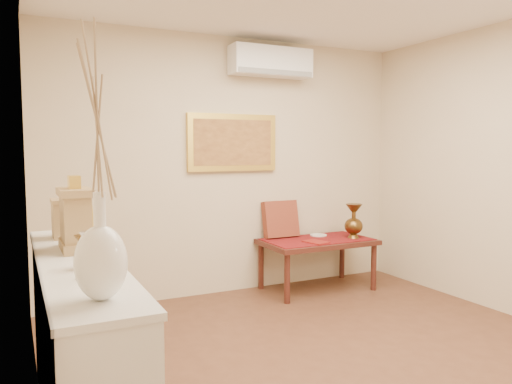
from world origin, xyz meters
TOP-DOWN VIEW (x-y plane):
  - floor at (0.00, 0.00)m, footprint 4.50×4.50m
  - wall_back at (0.00, 2.25)m, footprint 4.00×0.02m
  - wall_left at (-2.00, 0.00)m, footprint 0.02×4.50m
  - white_vase at (-1.82, -0.77)m, footprint 0.19×0.19m
  - candlestick at (-1.83, -0.41)m, footprint 0.10×0.10m
  - brass_urn_small at (-1.81, -0.22)m, footprint 0.09×0.09m
  - table_cloth at (0.85, 1.88)m, footprint 1.14×0.59m
  - brass_urn_tall at (1.25, 1.77)m, footprint 0.20×0.20m
  - plate at (0.97, 2.05)m, footprint 0.19×0.19m
  - menu at (0.73, 1.72)m, footprint 0.23×0.28m
  - cushion at (0.55, 2.16)m, footprint 0.40×0.18m
  - display_ledge at (-1.82, 0.00)m, footprint 0.37×2.02m
  - mantel_clock at (-1.79, 0.25)m, footprint 0.17×0.36m
  - wooden_chest at (-1.81, 0.67)m, footprint 0.16×0.21m
  - low_table at (0.85, 1.88)m, footprint 1.20×0.70m
  - painting at (0.00, 2.22)m, footprint 1.00×0.06m
  - ac_unit at (0.40, 2.12)m, footprint 0.90×0.25m

SIDE VIEW (x-z plane):
  - floor at x=0.00m, z-range 0.00..0.00m
  - low_table at x=0.85m, z-range 0.21..0.76m
  - display_ledge at x=-1.82m, z-range 0.00..0.98m
  - table_cloth at x=0.85m, z-range 0.55..0.56m
  - plate at x=0.97m, z-range 0.56..0.57m
  - menu at x=0.73m, z-range 0.56..0.57m
  - cushion at x=0.55m, z-range 0.55..0.97m
  - brass_urn_tall at x=1.25m, z-range 0.56..1.01m
  - candlestick at x=-1.83m, z-range 0.98..1.18m
  - brass_urn_small at x=-1.81m, z-range 0.98..1.18m
  - wooden_chest at x=-1.81m, z-range 0.98..1.22m
  - mantel_clock at x=-1.79m, z-range 0.95..1.36m
  - wall_back at x=0.00m, z-range 0.00..2.70m
  - wall_left at x=-2.00m, z-range 0.00..2.70m
  - white_vase at x=-1.82m, z-range 0.98..1.99m
  - painting at x=0.00m, z-range 1.30..1.90m
  - ac_unit at x=0.40m, z-range 2.30..2.60m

